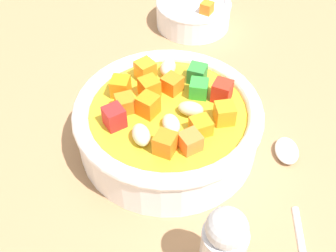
{
  "coord_description": "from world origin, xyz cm",
  "views": [
    {
      "loc": [
        -3.46,
        -27.1,
        31.38
      ],
      "look_at": [
        0.0,
        0.0,
        2.37
      ],
      "focal_mm": 45.3,
      "sensor_mm": 36.0,
      "label": 1
    }
  ],
  "objects": [
    {
      "name": "ground_plane",
      "position": [
        0.0,
        0.0,
        -1.0
      ],
      "size": [
        140.0,
        140.0,
        2.0
      ],
      "primitive_type": "cube",
      "color": "#9E754F"
    },
    {
      "name": "soup_bowl_main",
      "position": [
        0.0,
        0.01,
        2.86
      ],
      "size": [
        17.37,
        17.37,
        6.29
      ],
      "color": "white",
      "rests_on": "ground_plane"
    },
    {
      "name": "spoon",
      "position": [
        10.21,
        -7.19,
        0.44
      ],
      "size": [
        4.95,
        19.16,
        1.03
      ],
      "rotation": [
        0.0,
        0.0,
        7.67
      ],
      "color": "silver",
      "rests_on": "ground_plane"
    },
    {
      "name": "side_bowl_small",
      "position": [
        5.86,
        20.12,
        1.79
      ],
      "size": [
        9.59,
        9.59,
        4.25
      ],
      "color": "white",
      "rests_on": "ground_plane"
    },
    {
      "name": "pepper_shaker",
      "position": [
        2.16,
        -13.58,
        3.99
      ],
      "size": [
        3.25,
        3.25,
        8.06
      ],
      "color": "silver",
      "rests_on": "ground_plane"
    }
  ]
}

